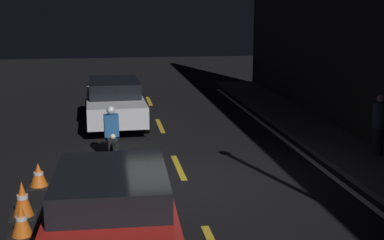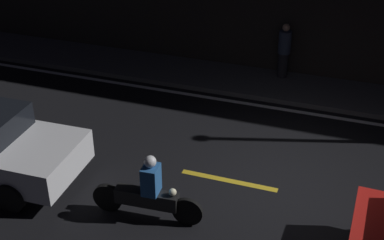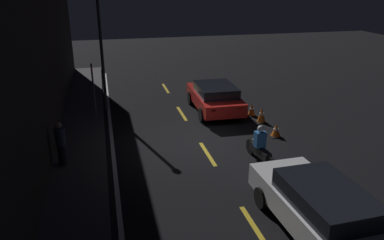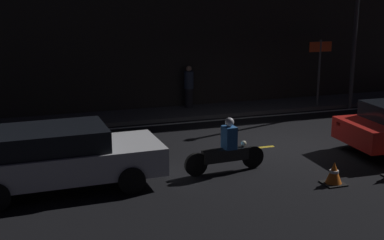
% 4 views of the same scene
% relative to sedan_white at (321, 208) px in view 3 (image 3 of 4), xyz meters
% --- Properties ---
extents(ground_plane, '(56.00, 56.00, 0.00)m').
position_rel_sedan_white_xyz_m(ground_plane, '(6.06, 1.42, -0.75)').
color(ground_plane, black).
extents(raised_curb, '(28.00, 1.77, 0.13)m').
position_rel_sedan_white_xyz_m(raised_curb, '(6.06, 5.91, -0.69)').
color(raised_curb, '#424244').
rests_on(raised_curb, ground).
extents(building_front, '(28.00, 0.30, 7.97)m').
position_rel_sedan_white_xyz_m(building_front, '(6.06, 6.94, 3.23)').
color(building_front, black).
rests_on(building_front, ground).
extents(lane_dash_b, '(2.00, 0.14, 0.01)m').
position_rel_sedan_white_xyz_m(lane_dash_b, '(0.56, 1.42, -0.75)').
color(lane_dash_b, gold).
rests_on(lane_dash_b, ground).
extents(lane_dash_c, '(2.00, 0.14, 0.01)m').
position_rel_sedan_white_xyz_m(lane_dash_c, '(5.06, 1.42, -0.75)').
color(lane_dash_c, gold).
rests_on(lane_dash_c, ground).
extents(lane_dash_d, '(2.00, 0.14, 0.01)m').
position_rel_sedan_white_xyz_m(lane_dash_d, '(9.56, 1.42, -0.75)').
color(lane_dash_d, gold).
rests_on(lane_dash_d, ground).
extents(lane_dash_e, '(2.00, 0.14, 0.01)m').
position_rel_sedan_white_xyz_m(lane_dash_e, '(14.06, 1.42, -0.75)').
color(lane_dash_e, gold).
rests_on(lane_dash_e, ground).
extents(lane_solid_kerb, '(25.20, 0.14, 0.01)m').
position_rel_sedan_white_xyz_m(lane_solid_kerb, '(6.06, 4.77, -0.75)').
color(lane_solid_kerb, silver).
rests_on(lane_solid_kerb, ground).
extents(sedan_white, '(4.57, 1.99, 1.41)m').
position_rel_sedan_white_xyz_m(sedan_white, '(0.00, 0.00, 0.00)').
color(sedan_white, silver).
rests_on(sedan_white, ground).
extents(taxi_red, '(4.20, 2.11, 1.34)m').
position_rel_sedan_white_xyz_m(taxi_red, '(9.51, -0.19, -0.02)').
color(taxi_red, red).
rests_on(taxi_red, ground).
extents(motorcycle, '(2.10, 0.38, 1.35)m').
position_rel_sedan_white_xyz_m(motorcycle, '(3.96, -0.15, -0.20)').
color(motorcycle, black).
rests_on(motorcycle, ground).
extents(traffic_cone_near, '(0.49, 0.49, 0.53)m').
position_rel_sedan_white_xyz_m(traffic_cone_near, '(5.98, -1.71, -0.49)').
color(traffic_cone_near, black).
rests_on(traffic_cone_near, ground).
extents(traffic_cone_mid, '(0.48, 0.48, 0.68)m').
position_rel_sedan_white_xyz_m(traffic_cone_mid, '(7.63, -1.80, -0.42)').
color(traffic_cone_mid, black).
rests_on(traffic_cone_mid, ground).
extents(traffic_cone_far, '(0.46, 0.46, 0.58)m').
position_rel_sedan_white_xyz_m(traffic_cone_far, '(8.51, -1.69, -0.47)').
color(traffic_cone_far, black).
rests_on(traffic_cone_far, ground).
extents(pedestrian, '(0.34, 0.34, 1.52)m').
position_rel_sedan_white_xyz_m(pedestrian, '(5.16, 6.43, 0.14)').
color(pedestrian, black).
rests_on(pedestrian, raised_curb).
extents(shop_sign, '(0.90, 0.08, 2.40)m').
position_rel_sedan_white_xyz_m(shop_sign, '(9.85, 5.37, 1.06)').
color(shop_sign, '#4C4C51').
rests_on(shop_sign, raised_curb).
extents(street_lamp, '(0.28, 0.28, 5.76)m').
position_rel_sedan_white_xyz_m(street_lamp, '(10.93, 4.87, 2.48)').
color(street_lamp, '#333338').
rests_on(street_lamp, ground).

